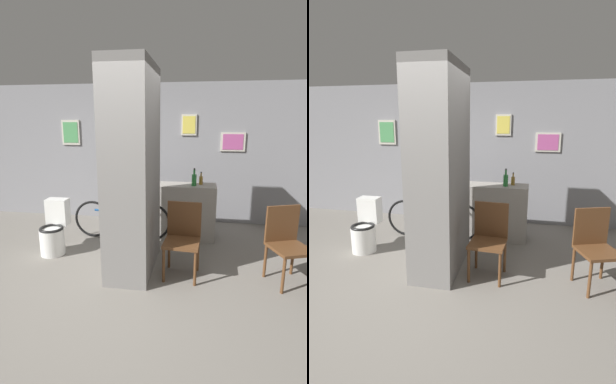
% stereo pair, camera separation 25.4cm
% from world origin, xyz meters
% --- Properties ---
extents(ground_plane, '(14.00, 14.00, 0.00)m').
position_xyz_m(ground_plane, '(0.00, 0.00, 0.00)').
color(ground_plane, slate).
extents(wall_back, '(8.00, 0.09, 2.60)m').
position_xyz_m(wall_back, '(0.00, 2.63, 1.30)').
color(wall_back, gray).
rests_on(wall_back, ground_plane).
extents(pillar_center, '(0.57, 1.16, 2.60)m').
position_xyz_m(pillar_center, '(0.09, 0.58, 1.30)').
color(pillar_center, gray).
rests_on(pillar_center, ground_plane).
extents(counter_shelf, '(1.44, 0.44, 0.91)m').
position_xyz_m(counter_shelf, '(0.48, 1.73, 0.46)').
color(counter_shelf, gray).
rests_on(counter_shelf, ground_plane).
extents(toilet, '(0.36, 0.52, 0.78)m').
position_xyz_m(toilet, '(-1.19, 0.85, 0.33)').
color(toilet, white).
rests_on(toilet, ground_plane).
extents(chair_near_pillar, '(0.46, 0.46, 0.93)m').
position_xyz_m(chair_near_pillar, '(0.74, 0.49, 0.51)').
color(chair_near_pillar, brown).
rests_on(chair_near_pillar, ground_plane).
extents(chair_by_doorway, '(0.55, 0.55, 0.93)m').
position_xyz_m(chair_by_doorway, '(1.99, 0.51, 0.51)').
color(chair_by_doorway, brown).
rests_on(chair_by_doorway, ground_plane).
extents(bicycle, '(1.62, 0.42, 0.68)m').
position_xyz_m(bicycle, '(-0.33, 1.52, 0.33)').
color(bicycle, black).
rests_on(bicycle, ground_plane).
extents(bottle_tall, '(0.08, 0.08, 0.29)m').
position_xyz_m(bottle_tall, '(0.84, 1.66, 1.02)').
color(bottle_tall, '#267233').
rests_on(bottle_tall, counter_shelf).
extents(bottle_short, '(0.06, 0.06, 0.21)m').
position_xyz_m(bottle_short, '(0.95, 1.78, 0.99)').
color(bottle_short, olive).
rests_on(bottle_short, counter_shelf).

